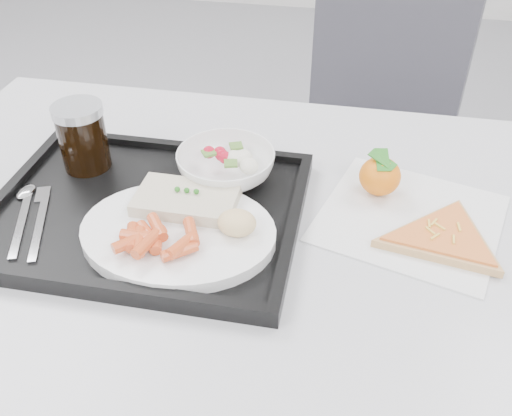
% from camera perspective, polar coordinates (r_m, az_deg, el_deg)
% --- Properties ---
extents(table, '(1.20, 0.80, 0.75)m').
position_cam_1_polar(table, '(0.87, -0.08, -5.40)').
color(table, silver).
rests_on(table, ground).
extents(chair, '(0.53, 0.54, 0.93)m').
position_cam_1_polar(chair, '(1.55, 12.24, 8.43)').
color(chair, '#3C3B43').
rests_on(chair, ground).
extents(tray, '(0.45, 0.35, 0.03)m').
position_cam_1_polar(tray, '(0.86, -10.84, -0.37)').
color(tray, black).
rests_on(tray, table).
extents(dinner_plate, '(0.27, 0.27, 0.02)m').
position_cam_1_polar(dinner_plate, '(0.79, -7.78, -2.48)').
color(dinner_plate, white).
rests_on(dinner_plate, tray).
extents(fish_fillet, '(0.14, 0.09, 0.03)m').
position_cam_1_polar(fish_fillet, '(0.82, -6.97, 0.83)').
color(fish_fillet, beige).
rests_on(fish_fillet, dinner_plate).
extents(bread_roll, '(0.06, 0.06, 0.03)m').
position_cam_1_polar(bread_roll, '(0.76, -1.92, -1.49)').
color(bread_roll, tan).
rests_on(bread_roll, dinner_plate).
extents(salad_bowl, '(0.15, 0.15, 0.05)m').
position_cam_1_polar(salad_bowl, '(0.89, -3.02, 4.25)').
color(salad_bowl, white).
rests_on(salad_bowl, tray).
extents(cola_glass, '(0.08, 0.08, 0.11)m').
position_cam_1_polar(cola_glass, '(0.94, -16.98, 6.94)').
color(cola_glass, black).
rests_on(cola_glass, tray).
extents(cutlery, '(0.11, 0.17, 0.01)m').
position_cam_1_polar(cutlery, '(0.89, -21.67, -0.25)').
color(cutlery, silver).
rests_on(cutlery, tray).
extents(napkin, '(0.31, 0.30, 0.00)m').
position_cam_1_polar(napkin, '(0.87, 15.13, -1.00)').
color(napkin, silver).
rests_on(napkin, table).
extents(tangerine, '(0.08, 0.08, 0.07)m').
position_cam_1_polar(tangerine, '(0.89, 12.29, 3.16)').
color(tangerine, orange).
rests_on(tangerine, napkin).
extents(pizza_slice, '(0.26, 0.26, 0.02)m').
position_cam_1_polar(pizza_slice, '(0.83, 18.26, -2.86)').
color(pizza_slice, tan).
rests_on(pizza_slice, napkin).
extents(carrot_pile, '(0.11, 0.09, 0.02)m').
position_cam_1_polar(carrot_pile, '(0.75, -10.14, -3.07)').
color(carrot_pile, '#CC4B21').
rests_on(carrot_pile, dinner_plate).
extents(salad_contents, '(0.10, 0.08, 0.02)m').
position_cam_1_polar(salad_contents, '(0.89, -2.23, 4.98)').
color(salad_contents, red).
rests_on(salad_contents, salad_bowl).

